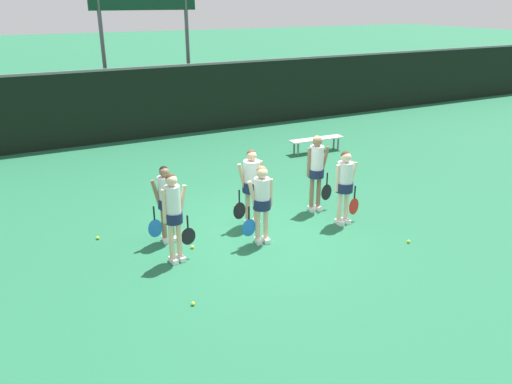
# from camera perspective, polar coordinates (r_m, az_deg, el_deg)

# --- Properties ---
(ground_plane) EXTENTS (140.00, 140.00, 0.00)m
(ground_plane) POSITION_cam_1_polar(r_m,az_deg,el_deg) (10.64, -0.02, -4.61)
(ground_plane) COLOR #216642
(fence_windscreen) EXTENTS (60.00, 0.08, 2.49)m
(fence_windscreen) POSITION_cam_1_polar(r_m,az_deg,el_deg) (18.00, -12.87, 9.89)
(fence_windscreen) COLOR black
(fence_windscreen) RESTS_ON ground_plane
(scoreboard) EXTENTS (3.87, 0.15, 5.79)m
(scoreboard) POSITION_cam_1_polar(r_m,az_deg,el_deg) (19.48, -12.75, 20.45)
(scoreboard) COLOR #515156
(scoreboard) RESTS_ON ground_plane
(bench_courtside) EXTENTS (1.84, 0.43, 0.45)m
(bench_courtside) POSITION_cam_1_polar(r_m,az_deg,el_deg) (16.23, 6.94, 5.89)
(bench_courtside) COLOR silver
(bench_courtside) RESTS_ON ground_plane
(player_0) EXTENTS (0.62, 0.33, 1.74)m
(player_0) POSITION_cam_1_polar(r_m,az_deg,el_deg) (9.22, -9.38, -2.15)
(player_0) COLOR beige
(player_0) RESTS_ON ground_plane
(player_1) EXTENTS (0.65, 0.36, 1.62)m
(player_1) POSITION_cam_1_polar(r_m,az_deg,el_deg) (9.84, 0.63, -0.71)
(player_1) COLOR beige
(player_1) RESTS_ON ground_plane
(player_2) EXTENTS (0.65, 0.38, 1.65)m
(player_2) POSITION_cam_1_polar(r_m,az_deg,el_deg) (10.86, 10.11, 1.22)
(player_2) COLOR beige
(player_2) RESTS_ON ground_plane
(player_3) EXTENTS (0.63, 0.34, 1.60)m
(player_3) POSITION_cam_1_polar(r_m,az_deg,el_deg) (10.08, -10.29, -0.75)
(player_3) COLOR #8C664C
(player_3) RESTS_ON ground_plane
(player_4) EXTENTS (0.69, 0.41, 1.69)m
(player_4) POSITION_cam_1_polar(r_m,az_deg,el_deg) (10.63, -0.52, 1.26)
(player_4) COLOR tan
(player_4) RESTS_ON ground_plane
(player_5) EXTENTS (0.64, 0.36, 1.79)m
(player_5) POSITION_cam_1_polar(r_m,az_deg,el_deg) (11.44, 6.94, 2.87)
(player_5) COLOR #8C664C
(player_5) RESTS_ON ground_plane
(tennis_ball_0) EXTENTS (0.07, 0.07, 0.07)m
(tennis_ball_0) POSITION_cam_1_polar(r_m,az_deg,el_deg) (10.64, 17.04, -5.42)
(tennis_ball_0) COLOR #CCE033
(tennis_ball_0) RESTS_ON ground_plane
(tennis_ball_1) EXTENTS (0.07, 0.07, 0.07)m
(tennis_ball_1) POSITION_cam_1_polar(r_m,az_deg,el_deg) (11.86, -2.34, -1.62)
(tennis_ball_1) COLOR #CCE033
(tennis_ball_1) RESTS_ON ground_plane
(tennis_ball_2) EXTENTS (0.06, 0.06, 0.06)m
(tennis_ball_2) POSITION_cam_1_polar(r_m,az_deg,el_deg) (8.33, -7.22, -12.54)
(tennis_ball_2) COLOR #CCE033
(tennis_ball_2) RESTS_ON ground_plane
(tennis_ball_3) EXTENTS (0.07, 0.07, 0.07)m
(tennis_ball_3) POSITION_cam_1_polar(r_m,az_deg,el_deg) (10.83, -17.65, -5.01)
(tennis_ball_3) COLOR #CCE033
(tennis_ball_3) RESTS_ON ground_plane
(tennis_ball_4) EXTENTS (0.07, 0.07, 0.07)m
(tennis_ball_4) POSITION_cam_1_polar(r_m,az_deg,el_deg) (10.04, -7.28, -6.25)
(tennis_ball_4) COLOR #CCE033
(tennis_ball_4) RESTS_ON ground_plane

